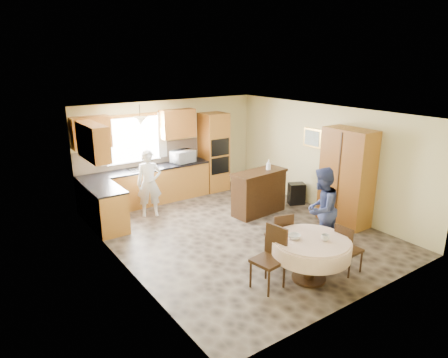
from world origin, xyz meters
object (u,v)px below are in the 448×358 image
dining_table (311,248)px  chair_back (280,234)px  cupboard (347,177)px  person_sink (149,183)px  chair_left (271,254)px  oven_tower (214,152)px  chair_right (346,247)px  sideboard (259,194)px  person_dining (321,209)px

dining_table → chair_back: 0.77m
cupboard → chair_back: cupboard is taller
dining_table → person_sink: (-0.95, 4.08, 0.21)m
cupboard → chair_left: (-3.03, -1.03, -0.50)m
oven_tower → chair_right: bearing=-97.5°
dining_table → chair_right: bearing=-15.9°
cupboard → chair_left: bearing=-161.3°
cupboard → person_sink: cupboard is taller
person_sink → sideboard: bearing=-11.2°
person_sink → chair_back: bearing=-52.8°
sideboard → person_dining: 2.12m
sideboard → chair_left: 3.13m
person_sink → cupboard: bearing=-19.8°
sideboard → chair_right: (-0.54, -2.94, 0.00)m
chair_left → chair_back: chair_left is taller
oven_tower → dining_table: (-1.32, -4.84, -0.49)m
sideboard → cupboard: size_ratio=0.64×
cupboard → oven_tower: bearing=106.6°
person_dining → sideboard: bearing=-114.3°
chair_left → chair_right: 1.37m
chair_left → chair_right: size_ratio=1.16×
dining_table → cupboard: bearing=27.7°
sideboard → oven_tower: bearing=81.3°
dining_table → sideboard: bearing=66.6°
oven_tower → person_dining: 4.19m
chair_right → person_dining: size_ratio=0.54×
oven_tower → sideboard: (-0.12, -2.09, -0.58)m
dining_table → chair_right: size_ratio=1.48×
person_dining → oven_tower: bearing=-112.8°
sideboard → chair_back: (-1.15, -1.99, 0.03)m
dining_table → person_dining: 1.20m
dining_table → chair_left: chair_left is taller
person_sink → chair_right: bearing=-48.9°
sideboard → person_sink: size_ratio=0.87×
sideboard → dining_table: 3.01m
person_dining → chair_left: bearing=-2.4°
oven_tower → chair_left: size_ratio=2.10×
chair_left → cupboard: bearing=99.7°
cupboard → chair_back: bearing=-168.3°
cupboard → dining_table: (-2.39, -1.25, -0.48)m
chair_back → chair_right: 1.13m
sideboard → dining_table: size_ratio=1.05×
oven_tower → chair_left: (-1.96, -4.62, -0.50)m
cupboard → person_dining: bearing=-158.0°
sideboard → chair_right: size_ratio=1.55×
chair_back → person_dining: 0.97m
chair_right → cupboard: bearing=-51.9°
chair_left → chair_right: chair_left is taller
sideboard → dining_table: sideboard is taller
sideboard → person_sink: person_sink is taller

